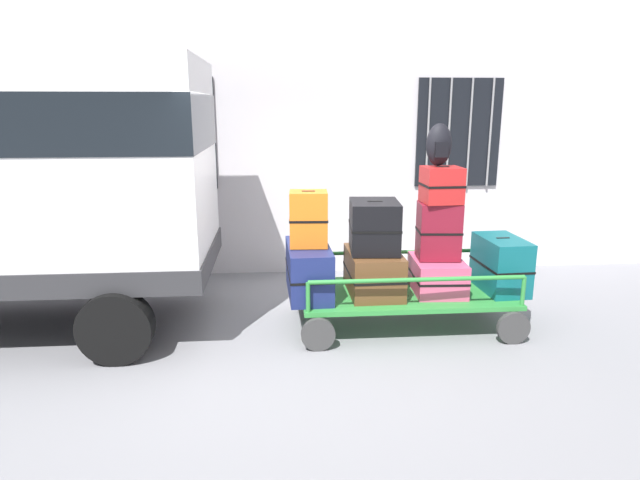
{
  "coord_description": "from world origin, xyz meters",
  "views": [
    {
      "loc": [
        -0.39,
        -5.12,
        2.37
      ],
      "look_at": [
        0.07,
        0.4,
        0.99
      ],
      "focal_mm": 30.28,
      "sensor_mm": 36.0,
      "label": 1
    }
  ],
  "objects_px": {
    "suitcase_center_bottom": "(437,275)",
    "suitcase_left_bottom": "(309,270)",
    "suitcase_midleft_middle": "(374,226)",
    "suitcase_center_top": "(442,185)",
    "luggage_cart": "(404,296)",
    "backpack": "(439,145)",
    "suitcase_midleft_bottom": "(373,272)",
    "suitcase_left_middle": "(308,219)",
    "suitcase_center_middle": "(439,231)",
    "suitcase_midright_bottom": "(501,264)"
  },
  "relations": [
    {
      "from": "suitcase_center_middle",
      "to": "suitcase_midright_bottom",
      "type": "bearing_deg",
      "value": -3.78
    },
    {
      "from": "suitcase_left_bottom",
      "to": "suitcase_center_middle",
      "type": "relative_size",
      "value": 1.6
    },
    {
      "from": "suitcase_midleft_bottom",
      "to": "suitcase_center_middle",
      "type": "bearing_deg",
      "value": 1.63
    },
    {
      "from": "suitcase_midleft_middle",
      "to": "backpack",
      "type": "xyz_separation_m",
      "value": [
        0.67,
        0.01,
        0.85
      ]
    },
    {
      "from": "suitcase_center_middle",
      "to": "suitcase_center_top",
      "type": "height_order",
      "value": "suitcase_center_top"
    },
    {
      "from": "luggage_cart",
      "to": "suitcase_center_middle",
      "type": "distance_m",
      "value": 0.81
    },
    {
      "from": "luggage_cart",
      "to": "suitcase_midleft_bottom",
      "type": "bearing_deg",
      "value": 179.95
    },
    {
      "from": "suitcase_left_middle",
      "to": "suitcase_midright_bottom",
      "type": "bearing_deg",
      "value": -0.88
    },
    {
      "from": "luggage_cart",
      "to": "suitcase_midleft_middle",
      "type": "relative_size",
      "value": 3.54
    },
    {
      "from": "luggage_cart",
      "to": "suitcase_left_bottom",
      "type": "xyz_separation_m",
      "value": [
        -1.06,
        0.02,
        0.33
      ]
    },
    {
      "from": "suitcase_center_bottom",
      "to": "suitcase_left_bottom",
      "type": "bearing_deg",
      "value": 178.79
    },
    {
      "from": "luggage_cart",
      "to": "suitcase_center_top",
      "type": "xyz_separation_m",
      "value": [
        0.35,
        0.0,
        1.23
      ]
    },
    {
      "from": "luggage_cart",
      "to": "suitcase_left_middle",
      "type": "xyz_separation_m",
      "value": [
        -1.06,
        0.01,
        0.89
      ]
    },
    {
      "from": "suitcase_left_middle",
      "to": "suitcase_midleft_middle",
      "type": "bearing_deg",
      "value": 1.74
    },
    {
      "from": "suitcase_midright_bottom",
      "to": "suitcase_midleft_middle",
      "type": "bearing_deg",
      "value": 177.82
    },
    {
      "from": "suitcase_center_top",
      "to": "suitcase_left_middle",
      "type": "bearing_deg",
      "value": 179.86
    },
    {
      "from": "suitcase_center_top",
      "to": "suitcase_midright_bottom",
      "type": "bearing_deg",
      "value": -2.36
    },
    {
      "from": "suitcase_center_middle",
      "to": "suitcase_midright_bottom",
      "type": "relative_size",
      "value": 0.82
    },
    {
      "from": "luggage_cart",
      "to": "suitcase_midright_bottom",
      "type": "distance_m",
      "value": 1.11
    },
    {
      "from": "suitcase_left_middle",
      "to": "backpack",
      "type": "height_order",
      "value": "backpack"
    },
    {
      "from": "suitcase_midleft_middle",
      "to": "suitcase_midleft_bottom",
      "type": "bearing_deg",
      "value": -90.0
    },
    {
      "from": "suitcase_left_bottom",
      "to": "suitcase_center_bottom",
      "type": "relative_size",
      "value": 1.31
    },
    {
      "from": "suitcase_center_middle",
      "to": "suitcase_center_top",
      "type": "relative_size",
      "value": 1.49
    },
    {
      "from": "suitcase_midleft_bottom",
      "to": "backpack",
      "type": "bearing_deg",
      "value": 3.54
    },
    {
      "from": "suitcase_center_bottom",
      "to": "suitcase_center_top",
      "type": "bearing_deg",
      "value": 90.0
    },
    {
      "from": "backpack",
      "to": "suitcase_left_bottom",
      "type": "bearing_deg",
      "value": -179.01
    },
    {
      "from": "suitcase_center_top",
      "to": "backpack",
      "type": "distance_m",
      "value": 0.42
    },
    {
      "from": "suitcase_center_middle",
      "to": "suitcase_center_bottom",
      "type": "bearing_deg",
      "value": -90.0
    },
    {
      "from": "suitcase_center_middle",
      "to": "suitcase_midright_bottom",
      "type": "distance_m",
      "value": 0.8
    },
    {
      "from": "suitcase_center_middle",
      "to": "backpack",
      "type": "relative_size",
      "value": 1.4
    },
    {
      "from": "luggage_cart",
      "to": "suitcase_midleft_bottom",
      "type": "xyz_separation_m",
      "value": [
        -0.35,
        0.0,
        0.29
      ]
    },
    {
      "from": "suitcase_midleft_middle",
      "to": "suitcase_center_top",
      "type": "xyz_separation_m",
      "value": [
        0.7,
        -0.02,
        0.44
      ]
    },
    {
      "from": "suitcase_midleft_bottom",
      "to": "suitcase_midright_bottom",
      "type": "xyz_separation_m",
      "value": [
        1.41,
        -0.03,
        0.06
      ]
    },
    {
      "from": "luggage_cart",
      "to": "backpack",
      "type": "bearing_deg",
      "value": 7.52
    },
    {
      "from": "suitcase_left_middle",
      "to": "backpack",
      "type": "xyz_separation_m",
      "value": [
        1.37,
        0.04,
        0.75
      ]
    },
    {
      "from": "luggage_cart",
      "to": "suitcase_center_top",
      "type": "bearing_deg",
      "value": 0.46
    },
    {
      "from": "backpack",
      "to": "suitcase_center_top",
      "type": "bearing_deg",
      "value": -45.75
    },
    {
      "from": "backpack",
      "to": "suitcase_midleft_bottom",
      "type": "bearing_deg",
      "value": -176.46
    },
    {
      "from": "backpack",
      "to": "suitcase_left_middle",
      "type": "bearing_deg",
      "value": -178.52
    },
    {
      "from": "suitcase_center_top",
      "to": "suitcase_midleft_middle",
      "type": "bearing_deg",
      "value": 177.99
    },
    {
      "from": "suitcase_midleft_bottom",
      "to": "suitcase_center_middle",
      "type": "relative_size",
      "value": 1.38
    },
    {
      "from": "suitcase_center_middle",
      "to": "backpack",
      "type": "height_order",
      "value": "backpack"
    },
    {
      "from": "suitcase_center_top",
      "to": "suitcase_midright_bottom",
      "type": "xyz_separation_m",
      "value": [
        0.7,
        -0.03,
        -0.88
      ]
    },
    {
      "from": "luggage_cart",
      "to": "suitcase_center_top",
      "type": "distance_m",
      "value": 1.28
    },
    {
      "from": "suitcase_midleft_bottom",
      "to": "suitcase_midright_bottom",
      "type": "height_order",
      "value": "suitcase_midright_bottom"
    },
    {
      "from": "suitcase_midleft_middle",
      "to": "suitcase_center_top",
      "type": "bearing_deg",
      "value": -2.01
    },
    {
      "from": "suitcase_center_bottom",
      "to": "backpack",
      "type": "bearing_deg",
      "value": 125.15
    },
    {
      "from": "suitcase_left_bottom",
      "to": "suitcase_left_middle",
      "type": "height_order",
      "value": "suitcase_left_middle"
    },
    {
      "from": "luggage_cart",
      "to": "suitcase_left_middle",
      "type": "height_order",
      "value": "suitcase_left_middle"
    },
    {
      "from": "suitcase_left_bottom",
      "to": "suitcase_center_bottom",
      "type": "distance_m",
      "value": 1.41
    }
  ]
}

